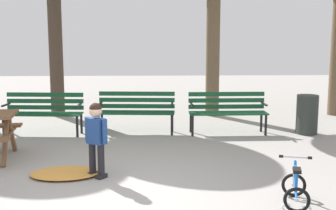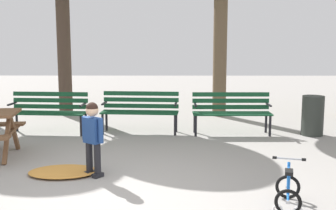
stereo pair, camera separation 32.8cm
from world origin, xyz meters
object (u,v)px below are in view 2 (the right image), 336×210
Objects in this scene: child_standing at (93,133)px; trash_bin at (313,116)px; park_bench_right at (231,109)px; kids_bicycle at (288,190)px; park_bench_left at (140,108)px; park_bench_far_left at (49,109)px.

child_standing is 1.33× the size of trash_bin.
kids_bicycle is (0.12, -3.96, -0.31)m from park_bench_right.
kids_bicycle is (2.01, -4.10, -0.31)m from park_bench_left.
kids_bicycle is (2.48, -1.13, -0.43)m from child_standing.
child_standing is 4.84m from trash_bin.
kids_bicycle is at bearing -24.44° from child_standing.
child_standing is (-0.46, -2.97, 0.12)m from park_bench_left.
trash_bin is at bearing 34.16° from child_standing.
trash_bin is at bearing -4.18° from park_bench_right.
trash_bin reaches higher than kids_bicycle.
park_bench_right is at bearing -4.19° from park_bench_left.
park_bench_left and park_bench_right have the same top height.
trash_bin is (5.43, -0.16, -0.11)m from park_bench_far_left.
kids_bicycle is at bearing -45.67° from park_bench_far_left.
park_bench_right is (1.89, -0.14, 0.00)m from park_bench_left.
park_bench_far_left is 5.61m from kids_bicycle.
park_bench_far_left is at bearing 134.33° from kids_bicycle.
park_bench_far_left is 5.44m from trash_bin.
child_standing is 2.75m from kids_bicycle.
park_bench_left is 1.52× the size of child_standing.
trash_bin is at bearing 68.37° from kids_bicycle.
park_bench_left reaches higher than kids_bicycle.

